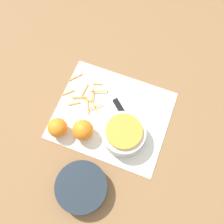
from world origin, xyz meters
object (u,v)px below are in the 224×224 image
Objects in this scene: knife at (119,106)px; orange_right at (83,130)px; bowl_speckled at (124,134)px; bowl_dark at (82,187)px; orange_left at (58,128)px.

orange_right reaches higher than knife.
orange_right is at bearing 15.89° from bowl_speckled.
bowl_speckled is 0.13m from knife.
bowl_speckled is 0.16m from orange_right.
bowl_speckled is 0.25m from bowl_dark.
knife is at bearing -135.55° from orange_left.
orange_right is (0.08, -0.19, 0.02)m from bowl_dark.
bowl_speckled is at bearing -107.38° from bowl_dark.
knife is 0.18m from orange_right.
orange_right is at bearing -68.74° from bowl_dark.
bowl_speckled is 0.89× the size of knife.
orange_right is (0.09, 0.15, 0.03)m from knife.
bowl_dark is at bearing 135.15° from orange_left.
orange_left reaches higher than bowl_dark.
bowl_dark is at bearing 111.26° from orange_right.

